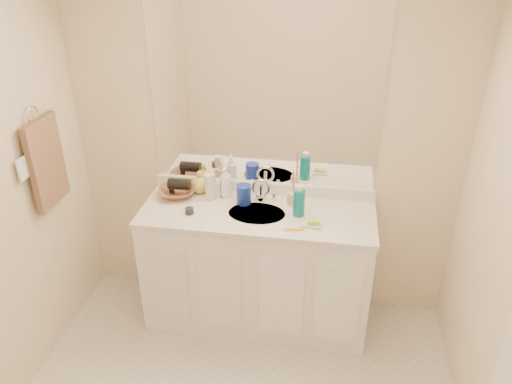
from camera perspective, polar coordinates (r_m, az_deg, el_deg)
The scene contains 24 objects.
wall_back at distance 3.32m, azimuth 0.90°, elevation 4.91°, with size 2.60×0.02×2.40m, color beige.
vanity_cabinet at distance 3.48m, azimuth 0.13°, elevation -8.71°, with size 1.50×0.55×0.85m, color white.
countertop at distance 3.23m, azimuth 0.14°, elevation -2.47°, with size 1.52×0.57×0.03m, color silver.
backsplash at distance 3.43m, azimuth 0.83°, elevation 0.51°, with size 1.52×0.03×0.08m, color white.
sink_basin at distance 3.22m, azimuth 0.09°, elevation -2.61°, with size 0.37×0.37×0.02m, color beige.
faucet at distance 3.34m, azimuth 0.58°, elevation -0.05°, with size 0.02×0.02×0.11m, color silver.
mirror at distance 3.19m, azimuth 0.94°, elevation 10.80°, with size 1.48×0.01×1.20m, color white.
blue_mug at distance 3.29m, azimuth -1.41°, elevation -0.29°, with size 0.10×0.10×0.13m, color #152C97.
tan_cup at distance 3.30m, azimuth 4.07°, elevation -0.76°, with size 0.06×0.06×0.08m, color beige.
toothbrush at distance 3.25m, azimuth 4.31°, elevation 0.91°, with size 0.01×0.01×0.20m, color #F64096.
mouthwash_bottle at distance 3.16m, azimuth 4.93°, elevation -1.25°, with size 0.07×0.07×0.17m, color #0A7481.
soap_dish at distance 3.10m, azimuth 6.56°, elevation -3.67°, with size 0.11×0.09×0.01m, color silver.
green_soap at distance 3.09m, azimuth 6.58°, elevation -3.40°, with size 0.07×0.05×0.03m, color #ADD734.
orange_comb at distance 3.05m, azimuth 4.38°, elevation -4.29°, with size 0.13×0.03×0.01m, color orange.
dark_jar at distance 3.22m, azimuth -7.61°, elevation -2.15°, with size 0.06×0.06×0.04m, color #252429.
extra_white_bottle at distance 3.34m, azimuth -5.37°, elevation 0.57°, with size 0.06×0.06×0.18m, color silver.
soap_bottle_white at distance 3.36m, azimuth -3.48°, elevation 1.15°, with size 0.08×0.08×0.22m, color white.
soap_bottle_cream at distance 3.38m, azimuth -4.76°, elevation 0.81°, with size 0.08×0.08×0.17m, color beige.
soap_bottle_yellow at distance 3.45m, azimuth -6.46°, elevation 1.15°, with size 0.12×0.12×0.16m, color #DCCA55.
wicker_basket at distance 3.44m, azimuth -9.01°, elevation 0.02°, with size 0.24×0.24×0.06m, color brown.
hair_dryer at distance 3.41m, azimuth -8.77°, elevation 0.89°, with size 0.07×0.07×0.15m, color black.
towel_ring at distance 3.17m, azimuth -24.14°, elevation 8.03°, with size 0.11×0.11×0.01m, color silver.
hand_towel at distance 3.27m, azimuth -22.83°, elevation 3.12°, with size 0.04×0.32×0.55m, color brown.
switch_plate at distance 3.11m, azimuth -25.13°, elevation 2.39°, with size 0.01×0.09×0.13m, color white.
Camera 1 is at (0.44, -1.72, 2.52)m, focal length 35.00 mm.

